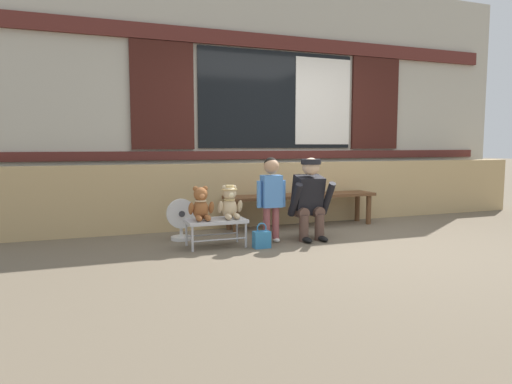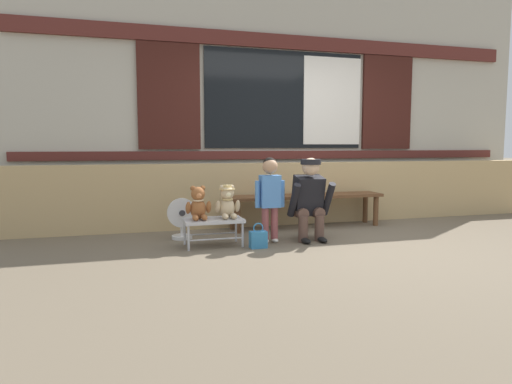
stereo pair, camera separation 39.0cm
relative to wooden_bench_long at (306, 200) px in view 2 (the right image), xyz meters
The scene contains 11 objects.
ground_plane 1.12m from the wooden_bench_long, 90.81° to the right, with size 60.00×60.00×0.00m, color brown.
brick_low_wall 0.37m from the wooden_bench_long, 92.34° to the left, with size 7.87×0.25×0.85m, color tan.
shop_facade 1.65m from the wooden_bench_long, 90.74° to the left, with size 8.03×0.26×3.52m.
wooden_bench_long is the anchor object (origin of this frame).
small_display_bench 1.60m from the wooden_bench_long, 151.17° to the right, with size 0.64×0.36×0.30m.
teddy_bear_plain 1.74m from the wooden_bench_long, 153.74° to the right, with size 0.28×0.26×0.36m.
teddy_bear_with_hat 1.46m from the wooden_bench_long, 148.21° to the right, with size 0.28×0.27×0.36m.
child_standing 1.10m from the wooden_bench_long, 134.43° to the right, with size 0.35×0.18×0.96m.
adult_crouching 0.83m from the wooden_bench_long, 109.77° to the right, with size 0.50×0.49×0.95m.
handbag_on_ground 1.42m from the wooden_bench_long, 133.80° to the right, with size 0.18×0.11×0.27m.
floor_fan 1.71m from the wooden_bench_long, 169.93° to the right, with size 0.34×0.24×0.48m.
Camera 2 is at (-2.32, -4.53, 1.09)m, focal length 32.05 mm.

